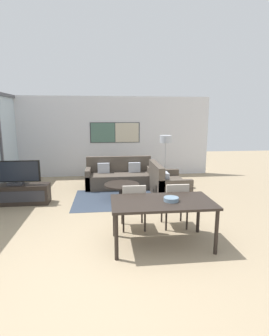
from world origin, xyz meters
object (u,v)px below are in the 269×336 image
(sofa_main, at_px, (119,177))
(dining_table, at_px, (162,205))
(sofa_side, at_px, (166,186))
(fruit_bowl, at_px, (171,199))
(coffee_table, at_px, (122,188))
(tv_console, at_px, (17,194))
(television, at_px, (15,173))
(dining_chair_left, at_px, (134,204))
(floor_lamp, at_px, (166,143))
(dining_chair_centre, at_px, (175,203))

(sofa_main, distance_m, dining_table, 3.84)
(sofa_side, xyz_separation_m, fruit_bowl, (-0.55, -2.70, 0.51))
(coffee_table, relative_size, dining_table, 0.55)
(tv_console, height_order, television, television)
(dining_chair_left, distance_m, floor_lamp, 3.42)
(dining_table, bearing_deg, sofa_side, 75.50)
(television, xyz_separation_m, dining_chair_centre, (3.48, -1.78, -0.28))
(sofa_main, height_order, floor_lamp, floor_lamp)
(dining_chair_left, xyz_separation_m, fruit_bowl, (0.54, -0.69, 0.30))
(fruit_bowl, bearing_deg, dining_table, 167.03)
(tv_console, xyz_separation_m, dining_table, (3.08, -2.42, 0.45))
(dining_chair_centre, height_order, fruit_bowl, dining_chair_centre)
(coffee_table, xyz_separation_m, dining_table, (0.50, -2.54, 0.39))
(sofa_main, height_order, fruit_bowl, sofa_main)
(tv_console, bearing_deg, fruit_bowl, -37.35)
(coffee_table, distance_m, dining_table, 2.62)
(sofa_main, xyz_separation_m, floor_lamp, (1.40, -0.08, 1.04))
(sofa_main, relative_size, dining_chair_centre, 2.25)
(dining_chair_left, relative_size, fruit_bowl, 3.59)
(tv_console, height_order, dining_chair_centre, dining_chair_centre)
(sofa_main, relative_size, coffee_table, 2.20)
(television, bearing_deg, sofa_main, 27.83)
(tv_console, distance_m, sofa_side, 3.78)
(sofa_main, bearing_deg, tv_console, -152.15)
(coffee_table, relative_size, dining_chair_left, 1.02)
(television, xyz_separation_m, fruit_bowl, (3.22, -2.46, 0.02))
(dining_table, distance_m, dining_chair_centre, 0.78)
(sofa_main, relative_size, fruit_bowl, 8.09)
(sofa_side, bearing_deg, dining_chair_left, 151.53)
(sofa_side, bearing_deg, sofa_main, 46.60)
(dining_chair_left, bearing_deg, dining_chair_centre, -0.35)
(sofa_main, bearing_deg, fruit_bowl, -80.53)
(tv_console, bearing_deg, sofa_main, 27.85)
(tv_console, distance_m, television, 0.54)
(tv_console, xyz_separation_m, dining_chair_centre, (3.48, -1.78, 0.26))
(fruit_bowl, bearing_deg, dining_chair_centre, 68.86)
(television, relative_size, dining_chair_left, 1.34)
(dining_chair_left, bearing_deg, tv_console, 146.53)
(sofa_main, bearing_deg, sofa_side, -43.40)
(sofa_main, distance_m, floor_lamp, 1.74)
(dining_chair_centre, relative_size, floor_lamp, 0.57)
(television, distance_m, coffee_table, 2.63)
(tv_console, xyz_separation_m, coffee_table, (2.58, 0.12, 0.06))
(dining_table, bearing_deg, tv_console, 141.79)
(sofa_side, height_order, floor_lamp, floor_lamp)
(sofa_main, height_order, dining_chair_left, sofa_main)
(tv_console, relative_size, coffee_table, 1.71)
(sofa_main, xyz_separation_m, fruit_bowl, (0.64, -3.82, 0.51))
(sofa_side, relative_size, dining_chair_left, 1.61)
(coffee_table, relative_size, dining_chair_centre, 1.02)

